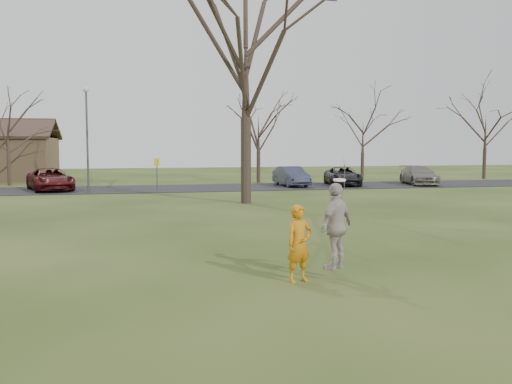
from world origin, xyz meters
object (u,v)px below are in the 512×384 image
car_7 (419,175)px  big_tree (246,59)px  lamp_post (87,126)px  car_5 (291,176)px  catching_play (336,226)px  player_defender (299,244)px  car_6 (343,176)px  car_2 (50,179)px

car_7 → big_tree: (-14.72, -9.46, 6.29)m
lamp_post → big_tree: big_tree is taller
car_5 → catching_play: bearing=-108.6°
player_defender → lamp_post: size_ratio=0.26×
player_defender → catching_play: 0.88m
car_6 → car_7: car_7 is taller
catching_play → big_tree: (1.29, 15.48, 5.86)m
car_7 → big_tree: bearing=-135.4°
player_defender → lamp_post: (-5.89, 22.99, 3.16)m
car_5 → big_tree: bearing=-121.9°
player_defender → car_7: bearing=37.9°
car_2 → lamp_post: (2.45, -2.34, 3.23)m
car_5 → lamp_post: (-13.29, -2.52, 3.25)m
car_2 → car_6: size_ratio=1.07×
car_7 → lamp_post: (-22.72, -1.96, 3.25)m
car_6 → catching_play: (-10.36, -25.46, 0.45)m
catching_play → car_2: bearing=109.9°
player_defender → catching_play: catching_play is taller
car_2 → car_7: bearing=-17.9°
player_defender → lamp_post: 23.95m
catching_play → player_defender: bearing=-179.3°
car_2 → car_7: size_ratio=1.08×
car_2 → lamp_post: bearing=-60.7°
player_defender → car_2: bearing=90.2°
car_2 → catching_play: (9.15, -25.32, 0.41)m
car_7 → lamp_post: lamp_post is taller
car_5 → car_7: 9.45m
car_2 → car_5: 15.74m
car_7 → catching_play: size_ratio=2.44×
player_defender → car_7: 30.10m
player_defender → catching_play: bearing=-17.3°
car_2 → catching_play: catching_play is taller
catching_play → car_5: bearing=75.5°
car_5 → car_6: size_ratio=0.88×
catching_play → lamp_post: lamp_post is taller
player_defender → catching_play: (0.82, 0.01, 0.34)m
player_defender → car_2: size_ratio=0.32×
car_6 → lamp_post: 17.56m
car_6 → car_7: size_ratio=1.01×
lamp_post → car_7: bearing=4.9°
car_5 → catching_play: 26.34m
car_5 → lamp_post: size_ratio=0.66×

